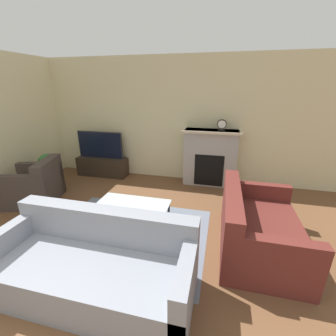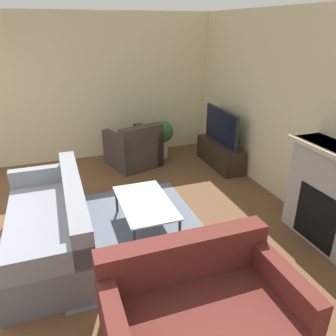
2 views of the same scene
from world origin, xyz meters
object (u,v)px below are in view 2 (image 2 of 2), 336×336
object	(u,v)px
potted_plant	(163,134)
tv	(221,126)
coffee_table	(145,204)
armchair_by_window	(134,150)
couch_sectional	(52,227)
couch_loveseat	(199,315)

from	to	relation	value
potted_plant	tv	bearing A→B (deg)	48.80
tv	coffee_table	distance (m)	2.47
armchair_by_window	potted_plant	world-z (taller)	armchair_by_window
couch_sectional	coffee_table	bearing A→B (deg)	92.87
couch_sectional	couch_loveseat	bearing A→B (deg)	32.45
coffee_table	armchair_by_window	bearing A→B (deg)	169.72
couch_sectional	potted_plant	xyz separation A→B (m)	(-2.36, 2.17, 0.19)
tv	coffee_table	size ratio (longest dim) A/B	1.01
couch_sectional	couch_loveseat	distance (m)	2.05
couch_sectional	coffee_table	size ratio (longest dim) A/B	1.88
tv	potted_plant	xyz separation A→B (m)	(-0.76, -0.87, -0.28)
couch_loveseat	potted_plant	xyz separation A→B (m)	(-4.09, 1.07, 0.20)
couch_loveseat	coffee_table	xyz separation A→B (m)	(-1.79, 0.05, 0.06)
coffee_table	potted_plant	bearing A→B (deg)	156.19
couch_sectional	potted_plant	bearing A→B (deg)	137.43
couch_loveseat	coffee_table	size ratio (longest dim) A/B	1.38
couch_loveseat	tv	bearing A→B (deg)	59.85
tv	couch_loveseat	distance (m)	3.88
tv	armchair_by_window	distance (m)	1.67
coffee_table	potted_plant	xyz separation A→B (m)	(-2.30, 1.02, 0.13)
tv	couch_sectional	size ratio (longest dim) A/B	0.53
tv	potted_plant	distance (m)	1.19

